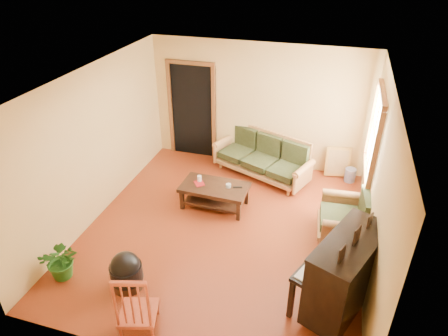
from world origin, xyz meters
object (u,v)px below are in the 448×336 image
(coffee_table, at_px, (215,196))
(armchair, at_px, (344,214))
(footstool, at_px, (127,275))
(potted_plant, at_px, (62,260))
(red_chair, at_px, (136,299))
(ceramic_crock, at_px, (350,175))
(piano, at_px, (345,275))
(sofa, at_px, (262,157))

(coffee_table, relative_size, armchair, 1.30)
(footstool, distance_m, potted_plant, 0.99)
(footstool, bearing_deg, red_chair, -49.97)
(ceramic_crock, relative_size, potted_plant, 0.46)
(coffee_table, xyz_separation_m, potted_plant, (-1.57, -2.30, 0.09))
(piano, bearing_deg, ceramic_crock, 112.23)
(piano, bearing_deg, potted_plant, -148.56)
(footstool, bearing_deg, piano, 9.23)
(sofa, bearing_deg, piano, -38.78)
(piano, relative_size, footstool, 2.85)
(potted_plant, bearing_deg, sofa, 59.42)
(piano, xyz_separation_m, footstool, (-2.89, -0.47, -0.36))
(red_chair, bearing_deg, armchair, 31.36)
(red_chair, relative_size, ceramic_crock, 3.50)
(piano, xyz_separation_m, ceramic_crock, (0.06, 3.36, -0.43))
(piano, bearing_deg, coffee_table, 166.14)
(red_chair, bearing_deg, sofa, 64.86)
(ceramic_crock, bearing_deg, armchair, -93.28)
(red_chair, bearing_deg, ceramic_crock, 45.02)
(piano, xyz_separation_m, potted_plant, (-3.87, -0.55, -0.27))
(sofa, relative_size, red_chair, 2.07)
(armchair, bearing_deg, piano, -92.70)
(ceramic_crock, xyz_separation_m, potted_plant, (-3.93, -3.91, 0.17))
(coffee_table, distance_m, footstool, 2.29)
(footstool, relative_size, potted_plant, 0.75)
(ceramic_crock, bearing_deg, red_chair, -119.45)
(coffee_table, relative_size, footstool, 2.65)
(red_chair, bearing_deg, footstool, 114.51)
(ceramic_crock, bearing_deg, piano, -91.08)
(red_chair, xyz_separation_m, potted_plant, (-1.45, 0.48, -0.18))
(coffee_table, height_order, piano, piano)
(armchair, bearing_deg, coffee_table, 169.47)
(armchair, height_order, footstool, armchair)
(sofa, xyz_separation_m, piano, (1.72, -3.08, 0.14))
(sofa, distance_m, armchair, 2.30)
(sofa, relative_size, potted_plant, 3.30)
(coffee_table, distance_m, armchair, 2.28)
(coffee_table, distance_m, potted_plant, 2.78)
(sofa, height_order, potted_plant, sofa)
(sofa, xyz_separation_m, coffee_table, (-0.58, -1.34, -0.21))
(piano, height_order, footstool, piano)
(coffee_table, xyz_separation_m, red_chair, (-0.11, -2.78, 0.27))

